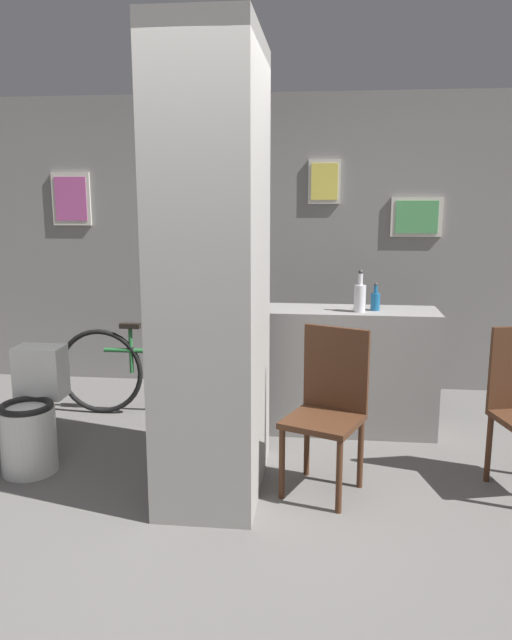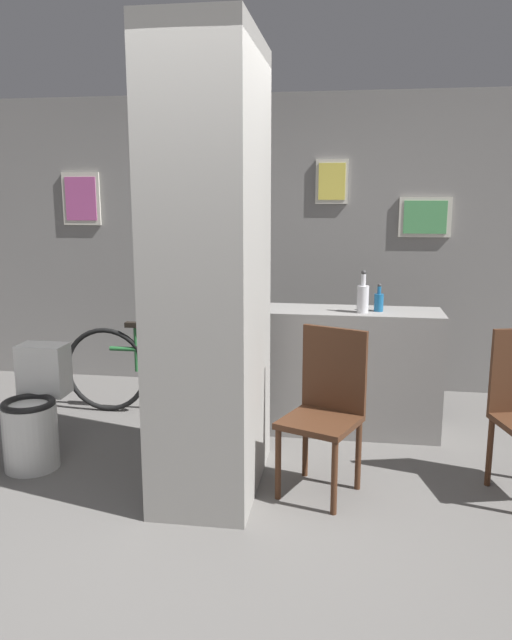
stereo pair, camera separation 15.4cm
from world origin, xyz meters
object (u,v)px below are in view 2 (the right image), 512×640
(chair_near_pillar, at_px, (326,405))
(bicycle, at_px, (168,371))
(toilet, at_px, (34,415))
(bottle_tall, at_px, (363,297))

(chair_near_pillar, xyz_separation_m, bicycle, (-1.29, 1.11, -0.17))
(toilet, bearing_deg, chair_near_pillar, -2.22)
(toilet, distance_m, chair_near_pillar, 1.90)
(toilet, relative_size, chair_near_pillar, 0.79)
(chair_near_pillar, distance_m, bicycle, 1.71)
(bicycle, relative_size, bottle_tall, 5.72)
(bicycle, bearing_deg, toilet, -120.14)
(toilet, distance_m, bottle_tall, 2.36)
(chair_near_pillar, height_order, bicycle, chair_near_pillar)
(toilet, xyz_separation_m, chair_near_pillar, (1.89, -0.07, 0.20))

